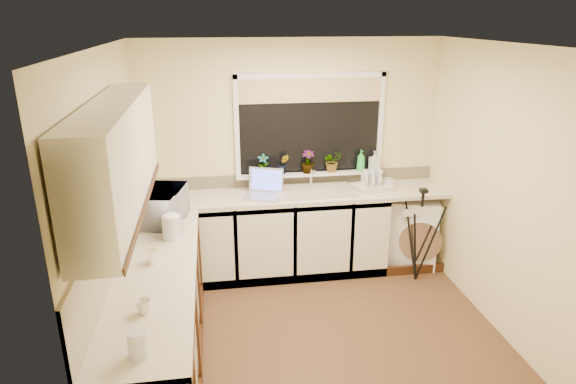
{
  "coord_description": "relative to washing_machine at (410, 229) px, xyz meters",
  "views": [
    {
      "loc": [
        -0.83,
        -3.66,
        2.66
      ],
      "look_at": [
        -0.18,
        0.55,
        1.15
      ],
      "focal_mm": 31.3,
      "sensor_mm": 36.0,
      "label": 1
    }
  ],
  "objects": [
    {
      "name": "windowsill",
      "position": [
        -1.12,
        0.2,
        0.65
      ],
      "size": [
        1.6,
        0.14,
        0.03
      ],
      "primitive_type": "cube",
      "color": "white",
      "rests_on": "wall_back"
    },
    {
      "name": "worktop_left",
      "position": [
        -2.62,
        -1.53,
        0.49
      ],
      "size": [
        0.6,
        2.4,
        0.04
      ],
      "primitive_type": "cube",
      "color": "beige",
      "rests_on": "base_cabinet_left"
    },
    {
      "name": "microwave",
      "position": [
        -2.63,
        -0.59,
        0.66
      ],
      "size": [
        0.47,
        0.61,
        0.3
      ],
      "primitive_type": "imported",
      "rotation": [
        0.0,
        0.0,
        1.35
      ],
      "color": "white",
      "rests_on": "worktop_left"
    },
    {
      "name": "sink",
      "position": [
        -1.12,
        -0.03,
        0.53
      ],
      "size": [
        0.82,
        0.46,
        0.03
      ],
      "primitive_type": "cube",
      "color": "tan",
      "rests_on": "worktop_back"
    },
    {
      "name": "base_cabinet_left",
      "position": [
        -2.62,
        -1.53,
        0.04
      ],
      "size": [
        0.54,
        2.4,
        0.86
      ],
      "primitive_type": "cube",
      "color": "silver",
      "rests_on": "floor"
    },
    {
      "name": "tripod",
      "position": [
        -0.08,
        -0.43,
        0.12
      ],
      "size": [
        0.56,
        0.56,
        1.02
      ],
      "primitive_type": null,
      "rotation": [
        0.0,
        0.0,
        -0.17
      ],
      "color": "black",
      "rests_on": "floor"
    },
    {
      "name": "splashback_back",
      "position": [
        -1.32,
        0.26,
        0.58
      ],
      "size": [
        3.2,
        0.02,
        0.14
      ],
      "primitive_type": "cube",
      "color": "beige",
      "rests_on": "wall_back"
    },
    {
      "name": "base_cabinet_back",
      "position": [
        -1.64,
        -0.03,
        0.04
      ],
      "size": [
        2.55,
        0.6,
        0.86
      ],
      "primitive_type": "cube",
      "color": "silver",
      "rests_on": "floor"
    },
    {
      "name": "ceiling",
      "position": [
        -1.32,
        -1.23,
        2.06
      ],
      "size": [
        3.2,
        3.2,
        0.0
      ],
      "primitive_type": "plane",
      "rotation": [
        3.14,
        0.0,
        0.0
      ],
      "color": "white",
      "rests_on": "ground"
    },
    {
      "name": "steel_jar",
      "position": [
        -2.63,
        -1.42,
        0.57
      ],
      "size": [
        0.08,
        0.08,
        0.11
      ],
      "primitive_type": "cylinder",
      "color": "white",
      "rests_on": "worktop_left"
    },
    {
      "name": "soap_bottle_green",
      "position": [
        -0.56,
        0.18,
        0.78
      ],
      "size": [
        0.1,
        0.1,
        0.23
      ],
      "primitive_type": "imported",
      "rotation": [
        0.0,
        0.0,
        0.08
      ],
      "color": "green",
      "rests_on": "windowsill"
    },
    {
      "name": "wall_left",
      "position": [
        -2.92,
        -1.23,
        0.84
      ],
      "size": [
        0.0,
        3.0,
        3.0
      ],
      "primitive_type": "plane",
      "rotation": [
        1.57,
        0.0,
        1.57
      ],
      "color": "beige",
      "rests_on": "ground"
    },
    {
      "name": "plant_d",
      "position": [
        -0.88,
        0.19,
        0.78
      ],
      "size": [
        0.26,
        0.24,
        0.23
      ],
      "primitive_type": "imported",
      "rotation": [
        0.0,
        0.0,
        0.32
      ],
      "color": "#999999",
      "rests_on": "windowsill"
    },
    {
      "name": "plant_b",
      "position": [
        -1.42,
        0.19,
        0.77
      ],
      "size": [
        0.12,
        0.1,
        0.22
      ],
      "primitive_type": "imported",
      "rotation": [
        0.0,
        0.0,
        -0.01
      ],
      "color": "#999999",
      "rests_on": "windowsill"
    },
    {
      "name": "washing_machine",
      "position": [
        0.0,
        0.0,
        0.0
      ],
      "size": [
        0.69,
        0.67,
        0.77
      ],
      "primitive_type": "cube",
      "rotation": [
        0.0,
        0.0,
        -0.33
      ],
      "color": "white",
      "rests_on": "floor"
    },
    {
      "name": "wall_back",
      "position": [
        -1.32,
        0.27,
        0.84
      ],
      "size": [
        3.2,
        0.0,
        3.2
      ],
      "primitive_type": "plane",
      "rotation": [
        1.57,
        0.0,
        0.0
      ],
      "color": "beige",
      "rests_on": "ground"
    },
    {
      "name": "splashback_left",
      "position": [
        -2.91,
        -1.53,
        0.74
      ],
      "size": [
        0.02,
        2.4,
        0.45
      ],
      "primitive_type": "cube",
      "color": "beige",
      "rests_on": "wall_left"
    },
    {
      "name": "plant_c",
      "position": [
        -1.15,
        0.18,
        0.79
      ],
      "size": [
        0.14,
        0.14,
        0.25
      ],
      "primitive_type": "imported",
      "rotation": [
        0.0,
        0.0,
        0.01
      ],
      "color": "#999999",
      "rests_on": "windowsill"
    },
    {
      "name": "laptop",
      "position": [
        -1.65,
        -0.05,
        0.59
      ],
      "size": [
        0.45,
        0.41,
        0.27
      ],
      "rotation": [
        0.0,
        0.0,
        -0.36
      ],
      "color": "#A3A2AA",
      "rests_on": "worktop_back"
    },
    {
      "name": "glass_jug",
      "position": [
        -2.61,
        -2.52,
        0.59
      ],
      "size": [
        0.11,
        0.11,
        0.16
      ],
      "primitive_type": "cylinder",
      "color": "silver",
      "rests_on": "worktop_left"
    },
    {
      "name": "worktop_back",
      "position": [
        -1.32,
        -0.03,
        0.49
      ],
      "size": [
        3.2,
        0.6,
        0.04
      ],
      "primitive_type": "cube",
      "color": "beige",
      "rests_on": "base_cabinet_back"
    },
    {
      "name": "faucet",
      "position": [
        -1.12,
        0.15,
        0.63
      ],
      "size": [
        0.03,
        0.03,
        0.24
      ],
      "primitive_type": "cylinder",
      "color": "silver",
      "rests_on": "worktop_back"
    },
    {
      "name": "cup_left",
      "position": [
        -2.63,
        -2.09,
        0.56
      ],
      "size": [
        0.11,
        0.11,
        0.09
      ],
      "primitive_type": "imported",
      "rotation": [
        0.0,
        0.0,
        0.18
      ],
      "color": "#EFE2C4",
      "rests_on": "worktop_left"
    },
    {
      "name": "cup_back",
      "position": [
        -0.31,
        -0.02,
        0.57
      ],
      "size": [
        0.16,
        0.16,
        0.11
      ],
      "primitive_type": "imported",
      "rotation": [
        0.0,
        0.0,
        -0.25
      ],
      "color": "beige",
      "rests_on": "worktop_back"
    },
    {
      "name": "window_glass",
      "position": [
        -1.12,
        0.25,
        1.16
      ],
      "size": [
        1.5,
        0.02,
        1.0
      ],
      "primitive_type": "cube",
      "color": "black",
      "rests_on": "wall_back"
    },
    {
      "name": "upper_cabinet",
      "position": [
        -2.76,
        -1.68,
        1.41
      ],
      "size": [
        0.28,
        1.9,
        0.7
      ],
      "primitive_type": "cube",
      "color": "silver",
      "rests_on": "wall_left"
    },
    {
      "name": "dish_rack",
      "position": [
        -0.49,
        -0.05,
        0.54
      ],
      "size": [
        0.44,
        0.37,
        0.06
      ],
      "primitive_type": "cube",
      "rotation": [
        0.0,
        0.0,
        0.24
      ],
      "color": "beige",
      "rests_on": "worktop_back"
    },
    {
      "name": "window_blind",
      "position": [
        -1.12,
        0.23,
        1.54
      ],
      "size": [
        1.5,
        0.02,
        0.25
      ],
      "primitive_type": "cube",
      "color": "tan",
      "rests_on": "wall_back"
    },
    {
      "name": "floor",
      "position": [
        -1.32,
        -1.23,
        -0.39
      ],
      "size": [
        3.2,
        3.2,
        0.0
      ],
      "primitive_type": "plane",
      "color": "brown",
      "rests_on": "ground"
    },
    {
      "name": "kettle",
      "position": [
        -2.52,
        -0.98,
        0.61
      ],
      "size": [
        0.15,
        0.15,
        0.2
      ],
      "primitive_type": "cylinder",
      "color": "silver",
      "rests_on": "worktop_left"
    },
    {
      "name": "wall_right",
      "position": [
        0.28,
        -1.23,
        0.84
      ],
      "size": [
        0.0,
        3.0,
        3.0
      ],
      "primitive_type": "plane",
      "rotation": [
        1.57,
        0.0,
        -1.57
      ],
      "color": "beige",
      "rests_on": "ground"
    },
    {
      "name": "wall_front",
      "position": [
        -1.32,
        -2.73,
        0.84
      ],
      "size": [
        3.2,
        0.0,
        3.2
      ],
      "primitive_type": "plane",
      "rotation": [
        -1.57,
        0.0,
        0.0
      ],
      "color": "beige",
      "rests_on": "ground"
    },
    {
      "name": "soap_bottle_clear",
      "position": [
        -0.41,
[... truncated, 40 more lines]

